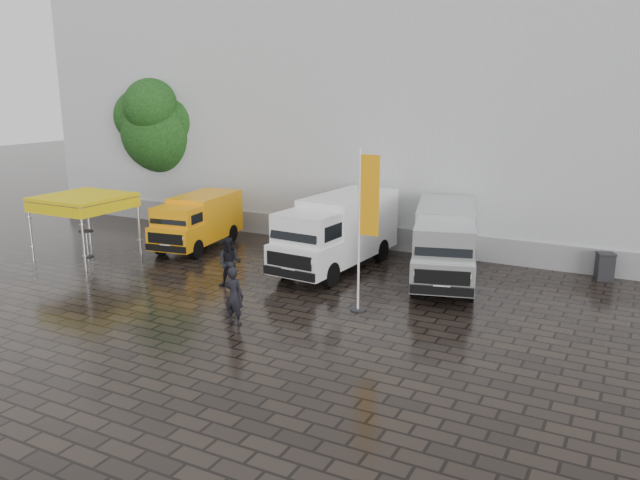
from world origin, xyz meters
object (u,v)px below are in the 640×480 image
object	(u,v)px
canopy_tent	(82,200)
wheelie_bin	(605,266)
flagpole	(365,222)
van_white	(337,234)
person_tent	(230,263)
cocktail_table	(87,244)
van_silver	(445,245)
van_yellow	(197,222)
person_front	(234,296)

from	to	relation	value
canopy_tent	wheelie_bin	distance (m)	20.01
flagpole	wheelie_bin	xyz separation A→B (m)	(6.37, 7.03, -2.32)
van_white	flagpole	xyz separation A→B (m)	(2.78, -3.77, 1.45)
van_white	person_tent	size ratio (longest dim) A/B	3.58
cocktail_table	wheelie_bin	world-z (taller)	cocktail_table
wheelie_bin	van_silver	bearing A→B (deg)	-169.46
van_white	van_yellow	bearing A→B (deg)	-177.10
canopy_tent	flagpole	distance (m)	12.45
wheelie_bin	flagpole	bearing A→B (deg)	-150.57
van_yellow	cocktail_table	world-z (taller)	van_yellow
wheelie_bin	person_front	world-z (taller)	person_front
person_front	van_white	bearing A→B (deg)	-89.65
van_white	person_front	bearing A→B (deg)	-86.91
flagpole	person_tent	distance (m)	5.40
van_white	person_front	xyz separation A→B (m)	(-0.12, -6.51, -0.50)
flagpole	van_silver	bearing A→B (deg)	73.23
van_silver	person_tent	world-z (taller)	van_silver
van_yellow	person_front	distance (m)	9.38
person_tent	van_silver	bearing A→B (deg)	15.46
flagpole	person_tent	bearing A→B (deg)	179.60
van_silver	cocktail_table	xyz separation A→B (m)	(-13.87, -3.55, -0.77)
van_yellow	canopy_tent	xyz separation A→B (m)	(-2.95, -3.43, 1.29)
van_yellow	person_tent	world-z (taller)	van_yellow
person_tent	flagpole	bearing A→B (deg)	-18.46
flagpole	van_white	bearing A→B (deg)	126.39
wheelie_bin	van_white	bearing A→B (deg)	-178.77
van_silver	wheelie_bin	size ratio (longest dim) A/B	6.08
van_silver	wheelie_bin	bearing A→B (deg)	13.55
van_yellow	flagpole	distance (m)	10.41
cocktail_table	van_silver	bearing A→B (deg)	14.37
van_white	van_silver	xyz separation A→B (m)	(4.05, 0.45, -0.06)
van_yellow	van_white	xyz separation A→B (m)	(6.72, -0.14, 0.25)
canopy_tent	person_tent	distance (m)	7.57
flagpole	person_tent	world-z (taller)	flagpole
van_white	wheelie_bin	bearing A→B (deg)	23.76
van_yellow	person_front	world-z (taller)	van_yellow
flagpole	cocktail_table	distance (m)	12.82
cocktail_table	person_tent	size ratio (longest dim) A/B	0.61
van_white	van_silver	size ratio (longest dim) A/B	1.05
van_silver	flagpole	distance (m)	4.65
wheelie_bin	canopy_tent	bearing A→B (deg)	-179.20
cocktail_table	person_front	xyz separation A→B (m)	(9.71, -3.40, 0.33)
van_silver	person_tent	bearing A→B (deg)	-161.89
van_silver	person_front	size ratio (longest dim) A/B	3.48
van_yellow	person_front	xyz separation A→B (m)	(6.60, -6.65, -0.25)
wheelie_bin	person_tent	bearing A→B (deg)	-166.89
van_white	van_silver	world-z (taller)	van_white
van_yellow	van_white	bearing A→B (deg)	-8.76
van_silver	canopy_tent	xyz separation A→B (m)	(-13.71, -3.74, 1.10)
person_front	person_tent	xyz separation A→B (m)	(-2.14, 2.78, 0.01)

